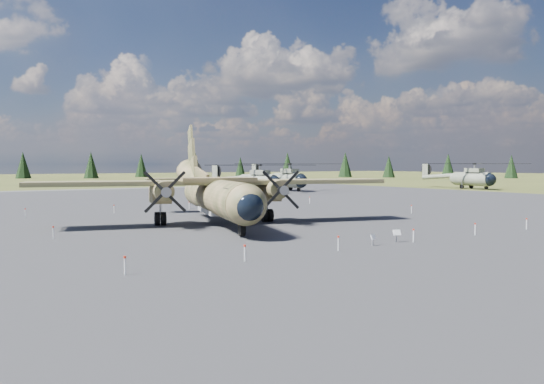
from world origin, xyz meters
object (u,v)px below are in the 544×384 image
helicopter_far (472,171)px  transport_plane (214,190)px  helicopter_near (258,173)px  helicopter_mid (288,171)px

helicopter_far → transport_plane: bearing=-158.4°
helicopter_near → helicopter_mid: 8.59m
transport_plane → helicopter_far: bearing=36.2°
helicopter_far → helicopter_near: bearing=166.9°
helicopter_near → helicopter_mid: (8.09, 2.87, 0.15)m
helicopter_far → helicopter_mid: bearing=159.7°
transport_plane → helicopter_near: (26.65, 37.18, 0.72)m
helicopter_near → helicopter_far: (42.77, -10.20, 0.18)m
helicopter_mid → helicopter_far: 37.06m
transport_plane → helicopter_near: size_ratio=1.18×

